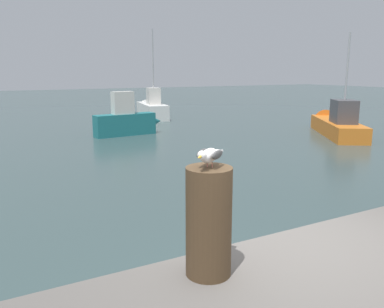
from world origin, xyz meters
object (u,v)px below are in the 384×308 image
Objects in this scene: seagull at (209,155)px; boat_white at (151,108)px; mooring_post at (209,222)px; boat_orange at (335,123)px; boat_teal at (127,120)px.

boat_white is at bearing 68.30° from seagull.
seagull reaches higher than mooring_post.
seagull is at bearing -142.35° from mooring_post.
seagull is 21.64m from boat_white.
boat_orange is (12.74, 10.15, -1.25)m from mooring_post.
mooring_post reaches higher than boat_teal.
boat_teal is at bearing 72.77° from seagull.
boat_orange is (12.75, 10.15, -1.75)m from seagull.
boat_orange is at bearing -26.08° from boat_teal.
boat_orange is 10.98m from boat_white.
boat_teal is (4.41, 14.23, -1.06)m from mooring_post.
mooring_post is 0.15× the size of boat_orange.
boat_orange is at bearing 38.54° from mooring_post.
boat_orange reaches higher than mooring_post.
seagull is at bearing -111.70° from boat_white.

